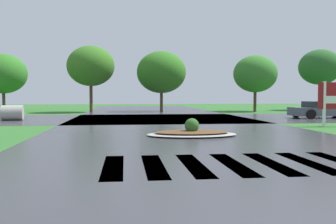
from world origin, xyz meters
TOP-DOWN VIEW (x-y plane):
  - asphalt_roadway at (0.00, 10.00)m, footprint 11.75×80.00m
  - asphalt_cross_road at (0.00, 21.46)m, footprint 90.00×10.57m
  - crosswalk_stripes at (-0.00, 4.75)m, footprint 5.85×2.92m
  - median_island at (0.13, 10.69)m, footprint 3.48×2.10m
  - car_silver_hatch at (11.03, 20.66)m, footprint 4.58×2.35m
  - drainage_pipe_stack at (-9.35, 20.61)m, footprint 1.35×1.08m
  - background_treeline at (-1.03, 32.15)m, footprint 41.09×7.02m

SIDE VIEW (x-z plane):
  - crosswalk_stripes at x=0.00m, z-range 0.00..0.01m
  - asphalt_roadway at x=0.00m, z-range 0.00..0.01m
  - asphalt_cross_road at x=0.00m, z-range 0.00..0.01m
  - median_island at x=0.13m, z-range -0.21..0.47m
  - drainage_pipe_stack at x=-9.35m, z-range 0.00..0.94m
  - car_silver_hatch at x=11.03m, z-range -0.03..1.11m
  - background_treeline at x=-1.03m, z-range 0.70..6.94m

